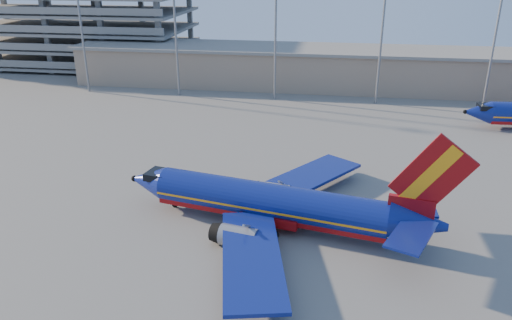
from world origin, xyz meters
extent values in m
plane|color=slate|center=(0.00, 0.00, 0.00)|extent=(220.00, 220.00, 0.00)
cube|color=gray|center=(10.00, 58.00, 4.00)|extent=(120.00, 15.00, 8.00)
cube|color=slate|center=(10.00, 58.00, 8.20)|extent=(122.00, 16.00, 0.60)
cube|color=slate|center=(-62.00, 74.00, 1.00)|extent=(60.00, 30.00, 0.70)
cube|color=slate|center=(-62.00, 74.00, 5.20)|extent=(60.00, 30.00, 0.70)
cube|color=slate|center=(-62.00, 74.00, 9.40)|extent=(60.00, 30.00, 0.70)
cube|color=slate|center=(-62.00, 74.00, 13.60)|extent=(60.00, 30.00, 0.70)
cube|color=slate|center=(-62.00, 87.00, 10.50)|extent=(1.20, 1.20, 21.00)
cylinder|color=gray|center=(-45.00, 46.00, 14.00)|extent=(0.44, 0.44, 28.00)
cylinder|color=gray|center=(-25.00, 46.00, 14.00)|extent=(0.44, 0.44, 28.00)
cylinder|color=gray|center=(-5.00, 46.00, 14.00)|extent=(0.44, 0.44, 28.00)
cylinder|color=gray|center=(15.00, 46.00, 14.00)|extent=(0.44, 0.44, 28.00)
cylinder|color=gray|center=(35.00, 46.00, 14.00)|extent=(0.44, 0.44, 28.00)
cylinder|color=navy|center=(0.73, -4.98, 2.78)|extent=(25.02, 8.63, 3.82)
cube|color=maroon|center=(0.73, -4.98, 1.80)|extent=(24.87, 7.93, 1.34)
cube|color=#FF9E15|center=(0.73, -4.98, 2.53)|extent=(25.02, 8.68, 0.23)
cone|color=navy|center=(-13.53, -2.10, 2.78)|extent=(5.00, 4.60, 3.82)
cube|color=black|center=(-12.21, -2.37, 3.76)|extent=(2.96, 3.12, 0.83)
cone|color=navy|center=(15.49, -7.96, 3.15)|extent=(6.01, 4.80, 3.82)
cube|color=maroon|center=(14.68, -7.79, 4.54)|extent=(4.36, 1.41, 2.27)
cube|color=maroon|center=(16.09, -8.08, 8.15)|extent=(7.49, 1.82, 8.23)
cube|color=#FF9E15|center=(15.89, -8.04, 8.15)|extent=(5.02, 1.42, 6.45)
cube|color=navy|center=(15.78, -4.44, 3.71)|extent=(3.16, 6.63, 0.23)
cube|color=navy|center=(14.39, -11.31, 3.71)|extent=(5.46, 7.29, 0.23)
cube|color=navy|center=(4.04, 3.61, 1.86)|extent=(13.46, 16.02, 0.36)
cube|color=navy|center=(0.45, -14.18, 1.86)|extent=(8.52, 16.72, 0.36)
cube|color=maroon|center=(1.23, -5.08, 1.39)|extent=(6.86, 5.17, 1.03)
cylinder|color=gray|center=(0.58, 0.52, 1.19)|extent=(4.07, 2.86, 2.17)
cylinder|color=gray|center=(-1.55, -9.99, 1.19)|extent=(4.07, 2.86, 2.17)
cylinder|color=gray|center=(-10.39, -2.73, 0.57)|extent=(0.29, 0.29, 1.13)
cylinder|color=black|center=(-10.39, -2.73, 0.33)|extent=(0.70, 0.38, 0.66)
cylinder|color=black|center=(2.77, -2.66, 0.43)|extent=(0.96, 0.73, 0.87)
cylinder|color=black|center=(1.71, -7.91, 0.43)|extent=(0.96, 0.73, 0.87)
cone|color=navy|center=(30.51, 33.10, 2.70)|extent=(4.41, 3.94, 3.69)
cube|color=black|center=(31.81, 33.18, 3.64)|extent=(2.55, 2.73, 0.80)
camera|label=1|loc=(6.81, -51.50, 26.49)|focal=35.00mm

